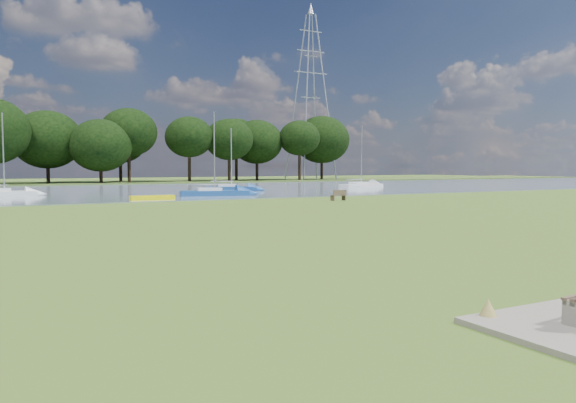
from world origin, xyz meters
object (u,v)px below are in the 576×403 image
sailboat_2 (214,191)px  sailboat_3 (231,187)px  kayak (152,198)px  sailboat_4 (361,184)px  riverbank_bench (339,195)px  sailboat_5 (4,192)px  pylon (311,71)px

sailboat_2 → sailboat_3: 9.35m
kayak → sailboat_4: size_ratio=0.45×
sailboat_3 → riverbank_bench: bearing=-61.5°
sailboat_3 → sailboat_5: sailboat_5 is taller
sailboat_4 → sailboat_5: 38.66m
pylon → sailboat_3: (-30.35, -34.70, -19.53)m
kayak → sailboat_3: size_ratio=0.52×
pylon → kayak: bearing=-132.2°
pylon → sailboat_4: pylon is taller
sailboat_2 → sailboat_5: 18.09m
pylon → sailboat_4: (-13.06, -33.93, -19.53)m
riverbank_bench → kayak: 14.51m
sailboat_4 → sailboat_5: bearing=170.7°
sailboat_2 → sailboat_3: sailboat_2 is taller
pylon → sailboat_2: size_ratio=4.35×
riverbank_bench → sailboat_2: size_ratio=0.19×
kayak → sailboat_4: bearing=22.7°
riverbank_bench → pylon: bearing=52.9°
riverbank_bench → sailboat_5: size_ratio=0.20×
pylon → sailboat_5: size_ratio=4.43×
kayak → pylon: pylon is taller
sailboat_4 → sailboat_2: bearing=-169.6°
pylon → sailboat_4: bearing=-111.0°
kayak → sailboat_4: (28.60, 12.07, 0.25)m
sailboat_3 → kayak: bearing=-110.6°
pylon → sailboat_5: pylon is taller
sailboat_4 → sailboat_5: (-38.64, -1.09, 0.00)m
kayak → sailboat_3: sailboat_3 is taller
riverbank_bench → sailboat_2: 12.23m
riverbank_bench → pylon: 63.62m
sailboat_4 → sailboat_5: size_ratio=1.05×
sailboat_5 → sailboat_4: bearing=-1.2°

